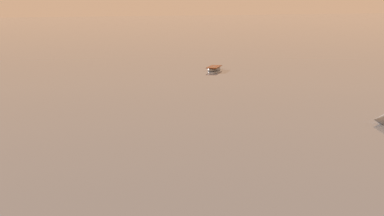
% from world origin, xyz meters
% --- Properties ---
extents(rowboat_moored_0, '(3.83, 3.80, 0.63)m').
position_xyz_m(rowboat_moored_0, '(1.08, 79.82, 0.17)').
color(rowboat_moored_0, gray).
rests_on(rowboat_moored_0, ground).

